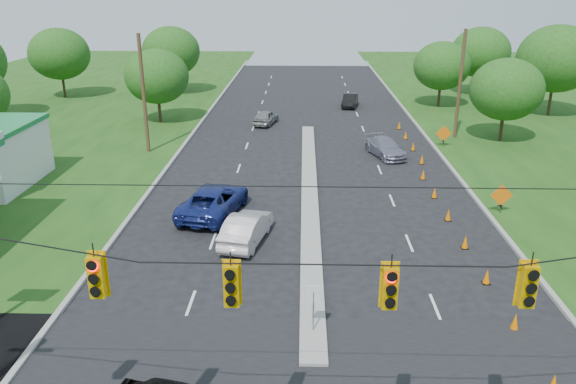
{
  "coord_description": "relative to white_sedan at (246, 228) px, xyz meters",
  "views": [
    {
      "loc": [
        -0.45,
        -11.9,
        12.32
      ],
      "look_at": [
        -1.15,
        13.76,
        2.8
      ],
      "focal_mm": 35.0,
      "sensor_mm": 36.0,
      "label": 1
    }
  ],
  "objects": [
    {
      "name": "cone_10",
      "position": [
        11.52,
        24.03,
        -0.41
      ],
      "size": [
        0.32,
        0.32,
        0.7
      ],
      "primitive_type": "cone",
      "color": "#F16D00",
      "rests_on": "ground"
    },
    {
      "name": "cone_6",
      "position": [
        10.92,
        10.03,
        -0.41
      ],
      "size": [
        0.32,
        0.32,
        0.7
      ],
      "primitive_type": "cone",
      "color": "#F16D00",
      "rests_on": "ground"
    },
    {
      "name": "cone_8",
      "position": [
        11.52,
        17.03,
        -0.41
      ],
      "size": [
        0.32,
        0.32,
        0.7
      ],
      "primitive_type": "cone",
      "color": "#F16D00",
      "rests_on": "ground"
    },
    {
      "name": "signal_span",
      "position": [
        3.21,
        -14.97,
        4.21
      ],
      "size": [
        25.6,
        0.32,
        9.0
      ],
      "color": "#422D1C",
      "rests_on": "ground"
    },
    {
      "name": "median_sign",
      "position": [
        3.26,
        -7.97,
        0.71
      ],
      "size": [
        0.55,
        0.06,
        2.05
      ],
      "color": "gray",
      "rests_on": "ground"
    },
    {
      "name": "cone_2",
      "position": [
        10.92,
        -3.97,
        -0.41
      ],
      "size": [
        0.32,
        0.32,
        0.7
      ],
      "primitive_type": "cone",
      "color": "#F16D00",
      "rests_on": "ground"
    },
    {
      "name": "blue_pickup",
      "position": [
        -2.2,
        3.6,
        0.07
      ],
      "size": [
        3.87,
        6.4,
        1.66
      ],
      "primitive_type": "imported",
      "rotation": [
        0.0,
        0.0,
        2.95
      ],
      "color": "navy",
      "rests_on": "ground"
    },
    {
      "name": "cone_7",
      "position": [
        11.52,
        13.53,
        -0.41
      ],
      "size": [
        0.32,
        0.32,
        0.7
      ],
      "primitive_type": "cone",
      "color": "#F16D00",
      "rests_on": "ground"
    },
    {
      "name": "tree_4",
      "position": [
        -24.74,
        38.03,
        4.2
      ],
      "size": [
        6.72,
        6.72,
        7.84
      ],
      "color": "black",
      "rests_on": "ground"
    },
    {
      "name": "tree_6",
      "position": [
        -12.74,
        41.03,
        4.2
      ],
      "size": [
        6.72,
        6.72,
        7.84
      ],
      "color": "black",
      "rests_on": "ground"
    },
    {
      "name": "cone_3",
      "position": [
        10.92,
        -0.47,
        -0.41
      ],
      "size": [
        0.32,
        0.32,
        0.7
      ],
      "primitive_type": "cone",
      "color": "#F16D00",
      "rests_on": "ground"
    },
    {
      "name": "tree_5",
      "position": [
        -10.74,
        26.03,
        3.58
      ],
      "size": [
        5.88,
        5.88,
        6.86
      ],
      "color": "black",
      "rests_on": "ground"
    },
    {
      "name": "cone_1",
      "position": [
        10.92,
        -7.47,
        -0.41
      ],
      "size": [
        0.32,
        0.32,
        0.7
      ],
      "primitive_type": "cone",
      "color": "#F16D00",
      "rests_on": "ground"
    },
    {
      "name": "work_sign_2",
      "position": [
        14.06,
        18.03,
        0.33
      ],
      "size": [
        1.27,
        0.58,
        1.37
      ],
      "color": "black",
      "rests_on": "ground"
    },
    {
      "name": "silver_car_oncoming",
      "position": [
        -0.67,
        25.54,
        -0.07
      ],
      "size": [
        2.51,
        4.28,
        1.37
      ],
      "primitive_type": "imported",
      "rotation": [
        0.0,
        0.0,
        2.91
      ],
      "color": "gray",
      "rests_on": "ground"
    },
    {
      "name": "cone_5",
      "position": [
        10.92,
        6.53,
        -0.41
      ],
      "size": [
        0.32,
        0.32,
        0.7
      ],
      "primitive_type": "cone",
      "color": "#F16D00",
      "rests_on": "ground"
    },
    {
      "name": "white_sedan",
      "position": [
        0.0,
        0.0,
        0.0
      ],
      "size": [
        2.52,
        4.83,
        1.52
      ],
      "primitive_type": "imported",
      "rotation": [
        0.0,
        0.0,
        2.93
      ],
      "color": "silver",
      "rests_on": "ground"
    },
    {
      "name": "tree_9",
      "position": [
        19.26,
        20.03,
        3.58
      ],
      "size": [
        5.88,
        5.88,
        6.86
      ],
      "color": "black",
      "rests_on": "ground"
    },
    {
      "name": "cone_9",
      "position": [
        11.52,
        20.53,
        -0.41
      ],
      "size": [
        0.32,
        0.32,
        0.7
      ],
      "primitive_type": "cone",
      "color": "#F16D00",
      "rests_on": "ground"
    },
    {
      "name": "median",
      "position": [
        3.26,
        7.03,
        -0.76
      ],
      "size": [
        1.0,
        34.0,
        0.18
      ],
      "primitive_type": "cube",
      "color": "gray",
      "rests_on": "ground"
    },
    {
      "name": "curb_left",
      "position": [
        -6.84,
        16.03,
        -0.76
      ],
      "size": [
        0.25,
        110.0,
        0.16
      ],
      "primitive_type": "cube",
      "color": "gray",
      "rests_on": "ground"
    },
    {
      "name": "tree_12",
      "position": [
        17.26,
        34.03,
        3.58
      ],
      "size": [
        5.88,
        5.88,
        6.86
      ],
      "color": "black",
      "rests_on": "ground"
    },
    {
      "name": "silver_car_far",
      "position": [
        9.1,
        15.48,
        -0.09
      ],
      "size": [
        3.17,
        4.98,
        1.34
      ],
      "primitive_type": "imported",
      "rotation": [
        0.0,
        0.0,
        0.3
      ],
      "color": "slate",
      "rests_on": "ground"
    },
    {
      "name": "cone_4",
      "position": [
        10.92,
        3.03,
        -0.41
      ],
      "size": [
        0.32,
        0.32,
        0.7
      ],
      "primitive_type": "cone",
      "color": "#F16D00",
      "rests_on": "ground"
    },
    {
      "name": "utility_pole_far_right",
      "position": [
        15.76,
        21.03,
        3.74
      ],
      "size": [
        0.28,
        0.28,
        9.0
      ],
      "primitive_type": "cylinder",
      "color": "#422D1C",
      "rests_on": "ground"
    },
    {
      "name": "tree_10",
      "position": [
        27.26,
        30.03,
        4.82
      ],
      "size": [
        7.56,
        7.56,
        8.82
      ],
      "color": "black",
      "rests_on": "ground"
    },
    {
      "name": "cone_0",
      "position": [
        10.92,
        -10.97,
        -0.41
      ],
      "size": [
        0.32,
        0.32,
        0.7
      ],
      "primitive_type": "cone",
      "color": "#F16D00",
      "rests_on": "ground"
    },
    {
      "name": "work_sign_1",
      "position": [
        14.06,
        4.03,
        0.33
      ],
      "size": [
        1.27,
        0.58,
        1.37
      ],
      "color": "black",
      "rests_on": "ground"
    },
    {
      "name": "curb_right",
      "position": [
        13.36,
        16.03,
        -0.76
      ],
      "size": [
        0.25,
        110.0,
        0.16
      ],
      "primitive_type": "cube",
      "color": "gray",
      "rests_on": "ground"
    },
    {
      "name": "tree_11",
      "position": [
        23.26,
        41.03,
        4.2
      ],
      "size": [
        6.72,
        6.72,
        7.84
      ],
      "color": "black",
      "rests_on": "ground"
    },
    {
      "name": "dark_car_receding",
      "position": [
        7.81,
        33.83,
        -0.08
      ],
      "size": [
        2.11,
        4.29,
        1.35
      ],
      "primitive_type": "imported",
      "rotation": [
        0.0,
        0.0,
        -0.17
      ],
      "color": "black",
      "rests_on": "ground"
    },
    {
      "name": "utility_pole_far_left",
      "position": [
        -9.24,
        16.03,
        3.74
      ],
      "size": [
        0.28,
        0.28,
        9.0
      ],
      "primitive_type": "cylinder",
      "color": "#422D1C",
      "rests_on": "ground"
    }
  ]
}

